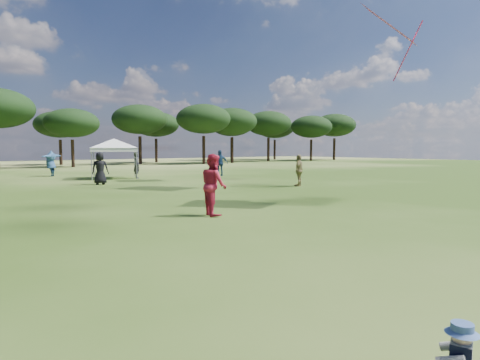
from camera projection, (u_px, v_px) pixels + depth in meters
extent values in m
cylinder|color=black|center=(73.00, 153.00, 42.11)|extent=(0.33, 0.33, 2.88)
ellipsoid|color=black|center=(72.00, 123.00, 41.86)|extent=(5.60, 5.60, 3.02)
cylinder|color=black|center=(140.00, 150.00, 49.51)|extent=(0.39, 0.39, 3.44)
ellipsoid|color=black|center=(140.00, 119.00, 49.21)|extent=(6.69, 6.69, 3.60)
cylinder|color=black|center=(204.00, 150.00, 50.75)|extent=(0.40, 0.40, 3.53)
ellipsoid|color=black|center=(204.00, 119.00, 50.44)|extent=(6.86, 6.86, 3.70)
cylinder|color=black|center=(232.00, 150.00, 54.13)|extent=(0.40, 0.40, 3.47)
ellipsoid|color=black|center=(232.00, 122.00, 53.83)|extent=(6.74, 6.74, 3.63)
cylinder|color=black|center=(268.00, 149.00, 61.07)|extent=(0.41, 0.41, 3.57)
ellipsoid|color=black|center=(268.00, 124.00, 60.75)|extent=(6.94, 6.94, 3.74)
cylinder|color=black|center=(311.00, 150.00, 63.74)|extent=(0.38, 0.38, 3.35)
ellipsoid|color=black|center=(311.00, 127.00, 63.44)|extent=(6.51, 6.51, 3.51)
cylinder|color=black|center=(334.00, 149.00, 68.20)|extent=(0.42, 0.42, 3.66)
ellipsoid|color=black|center=(335.00, 125.00, 67.88)|extent=(7.10, 7.10, 3.83)
cylinder|color=black|center=(61.00, 152.00, 47.79)|extent=(0.34, 0.34, 2.99)
ellipsoid|color=black|center=(60.00, 124.00, 47.53)|extent=(5.81, 5.81, 3.13)
cylinder|color=black|center=(156.00, 151.00, 56.13)|extent=(0.38, 0.38, 3.31)
ellipsoid|color=black|center=(156.00, 124.00, 55.84)|extent=(6.43, 6.43, 3.47)
cylinder|color=black|center=(232.00, 149.00, 65.01)|extent=(0.42, 0.42, 3.64)
ellipsoid|color=black|center=(232.00, 124.00, 64.70)|extent=(7.06, 7.06, 3.81)
cylinder|color=black|center=(275.00, 150.00, 70.26)|extent=(0.40, 0.40, 3.46)
ellipsoid|color=black|center=(275.00, 128.00, 69.96)|extent=(6.72, 6.72, 3.62)
cylinder|color=gray|center=(92.00, 165.00, 24.65)|extent=(0.06, 0.06, 1.94)
cylinder|color=gray|center=(137.00, 164.00, 25.45)|extent=(0.06, 0.06, 1.94)
cylinder|color=gray|center=(94.00, 163.00, 27.20)|extent=(0.06, 0.06, 1.94)
cylinder|color=gray|center=(135.00, 163.00, 28.00)|extent=(0.06, 0.06, 1.94)
cube|color=white|center=(114.00, 150.00, 26.25)|extent=(3.69, 3.69, 0.25)
pyramid|color=white|center=(114.00, 139.00, 26.19)|extent=(5.37, 5.37, 0.60)
cube|color=white|center=(461.00, 355.00, 3.30)|extent=(0.27, 0.23, 0.24)
cylinder|color=white|center=(454.00, 346.00, 3.46)|extent=(0.14, 0.24, 0.14)
sphere|color=#E0B293|center=(462.00, 336.00, 3.29)|extent=(0.16, 0.16, 0.16)
cone|color=#547DC5|center=(462.00, 332.00, 3.29)|extent=(0.27, 0.27, 0.03)
cylinder|color=#547DC5|center=(462.00, 327.00, 3.28)|extent=(0.18, 0.18, 0.07)
imported|color=black|center=(100.00, 168.00, 21.87)|extent=(1.03, 0.89, 1.78)
imported|color=#27272B|center=(137.00, 165.00, 26.41)|extent=(0.55, 0.70, 1.70)
imported|color=#AB1C35|center=(214.00, 185.00, 11.85)|extent=(0.92, 1.05, 1.83)
imported|color=navy|center=(51.00, 163.00, 28.35)|extent=(2.04, 2.00, 1.83)
imported|color=olive|center=(299.00, 170.00, 20.95)|extent=(1.05, 0.77, 1.65)
imported|color=navy|center=(220.00, 163.00, 28.57)|extent=(1.16, 0.96, 1.86)
plane|color=#CC336B|center=(390.00, 25.00, 14.13)|extent=(2.88, 2.38, 1.71)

